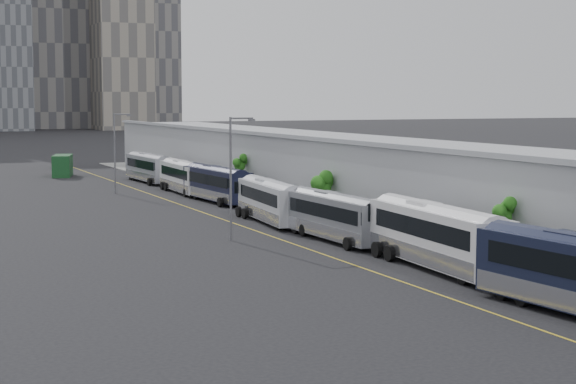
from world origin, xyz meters
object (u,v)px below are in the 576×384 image
bus_5 (217,187)px  street_lamp_far (116,148)px  bus_2 (437,242)px  bus_6 (184,180)px  shipping_container (63,166)px  street_lamp_near (233,170)px  bus_4 (271,205)px  suv (62,163)px  bus_3 (335,221)px  bus_7 (149,170)px

bus_5 → street_lamp_far: street_lamp_far is taller
bus_2 → bus_6: (-0.25, 52.72, -0.21)m
street_lamp_far → shipping_container: bearing=92.9°
bus_5 → street_lamp_near: 27.27m
bus_4 → suv: bearing=99.1°
bus_4 → bus_5: 17.35m
bus_6 → street_lamp_near: 37.27m
suv → bus_5: bearing=-75.4°
bus_4 → street_lamp_near: street_lamp_near is taller
bus_5 → suv: bus_5 is taller
bus_2 → bus_3: 13.22m
bus_3 → bus_5: 29.09m
bus_4 → shipping_container: (-7.72, 56.27, -0.08)m
bus_5 → street_lamp_far: 15.16m
bus_4 → bus_6: (0.75, 27.76, -0.02)m
bus_5 → bus_7: bus_5 is taller
bus_7 → bus_3: bearing=-93.0°
bus_6 → shipping_container: bearing=108.0°
bus_7 → bus_2: bearing=-92.4°
bus_2 → street_lamp_near: bearing=118.4°
bus_5 → shipping_container: bearing=99.2°
shipping_container → bus_5: bearing=-62.1°
bus_5 → bus_3: bearing=-94.8°
street_lamp_near → street_lamp_far: street_lamp_near is taller
bus_2 → bus_4: (-1.00, 24.96, -0.19)m
street_lamp_near → bus_4: bearing=52.3°
shipping_container → bus_7: bearing=-43.1°
bus_5 → street_lamp_near: bearing=-110.0°
bus_4 → bus_5: (1.03, 17.32, 0.01)m
bus_7 → street_lamp_far: (-7.12, -12.55, 3.64)m
street_lamp_far → suv: (1.43, 42.57, -4.43)m
bus_3 → street_lamp_far: size_ratio=1.38×
bus_5 → shipping_container: bus_5 is taller
bus_2 → street_lamp_far: 55.59m
bus_5 → street_lamp_far: bearing=116.8°
bus_3 → street_lamp_near: 8.58m
bus_3 → bus_6: size_ratio=1.00×
suv → bus_3: bearing=-78.0°
bus_7 → bus_4: bearing=-93.6°
street_lamp_far → street_lamp_near: bearing=-90.3°
bus_6 → suv: bus_6 is taller
bus_2 → bus_6: size_ratio=1.14×
bus_4 → bus_5: bus_5 is taller
bus_5 → suv: 55.60m
bus_6 → bus_7: size_ratio=0.99×
bus_6 → suv: bearing=98.7°
bus_2 → street_lamp_near: street_lamp_near is taller
bus_7 → bus_6: bearing=-92.5°
street_lamp_near → street_lamp_far: 38.60m
bus_7 → shipping_container: bus_7 is taller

